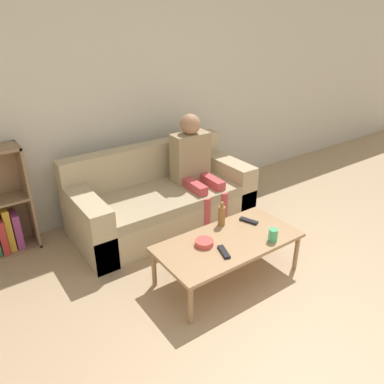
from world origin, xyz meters
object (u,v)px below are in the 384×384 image
at_px(snack_bowl, 204,243).
at_px(tv_remote_1, 224,252).
at_px(person_adult, 194,161).
at_px(tv_remote_0, 249,221).
at_px(bottle, 222,215).
at_px(cup_near, 273,235).
at_px(couch, 162,200).
at_px(coffee_table, 228,243).

bearing_deg(snack_bowl, tv_remote_1, -71.84).
relative_size(person_adult, tv_remote_0, 6.55).
bearing_deg(bottle, cup_near, -67.28).
distance_m(tv_remote_0, bottle, 0.27).
height_order(cup_near, tv_remote_0, cup_near).
bearing_deg(tv_remote_0, person_adult, 66.86).
height_order(couch, bottle, couch).
relative_size(couch, snack_bowl, 12.33).
bearing_deg(person_adult, cup_near, -92.02).
xyz_separation_m(cup_near, snack_bowl, (-0.50, 0.27, -0.03)).
bearing_deg(coffee_table, snack_bowl, 163.76).
distance_m(coffee_table, tv_remote_1, 0.19).
bearing_deg(person_adult, coffee_table, -108.43).
distance_m(cup_near, tv_remote_0, 0.35).
height_order(couch, coffee_table, couch).
distance_m(tv_remote_0, tv_remote_1, 0.55).
bearing_deg(coffee_table, cup_near, -35.79).
distance_m(tv_remote_1, snack_bowl, 0.19).
bearing_deg(bottle, couch, 96.19).
height_order(tv_remote_0, snack_bowl, snack_bowl).
height_order(tv_remote_1, snack_bowl, snack_bowl).
height_order(tv_remote_1, bottle, bottle).
bearing_deg(tv_remote_0, bottle, 135.23).
bearing_deg(snack_bowl, cup_near, -28.56).
xyz_separation_m(tv_remote_0, tv_remote_1, (-0.49, -0.24, 0.00)).
xyz_separation_m(person_adult, snack_bowl, (-0.59, -0.97, -0.28)).
xyz_separation_m(couch, bottle, (0.09, -0.87, 0.19)).
distance_m(snack_bowl, bottle, 0.37).
relative_size(couch, coffee_table, 1.54).
bearing_deg(couch, tv_remote_1, -97.66).
bearing_deg(snack_bowl, person_adult, 58.74).
relative_size(cup_near, bottle, 0.48).
distance_m(person_adult, snack_bowl, 1.17).
relative_size(coffee_table, tv_remote_0, 6.94).
relative_size(couch, tv_remote_1, 10.64).
bearing_deg(couch, snack_bowl, -102.07).
distance_m(coffee_table, snack_bowl, 0.22).
distance_m(tv_remote_1, bottle, 0.44).
bearing_deg(tv_remote_1, coffee_table, 57.07).
relative_size(couch, cup_near, 17.37).
bearing_deg(bottle, coffee_table, -115.81).
bearing_deg(couch, cup_near, -77.98).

